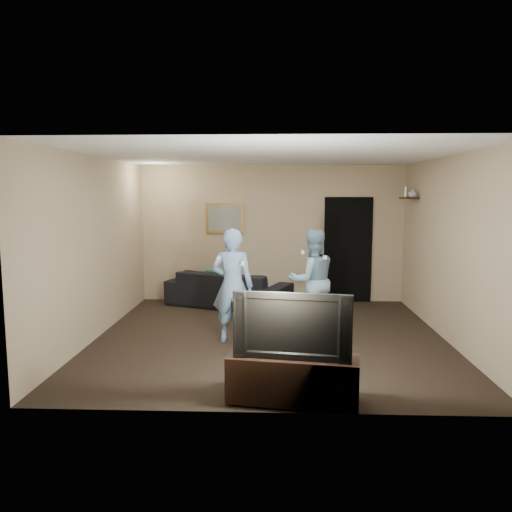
{
  "coord_description": "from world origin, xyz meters",
  "views": [
    {
      "loc": [
        0.08,
        -7.03,
        2.09
      ],
      "look_at": [
        -0.22,
        0.3,
        1.15
      ],
      "focal_mm": 35.0,
      "sensor_mm": 36.0,
      "label": 1
    }
  ],
  "objects_px": {
    "sofa": "(228,289)",
    "wii_player_left": "(233,286)",
    "wii_player_right": "(312,280)",
    "television": "(293,324)",
    "tv_console": "(293,379)"
  },
  "relations": [
    {
      "from": "sofa",
      "to": "wii_player_right",
      "type": "height_order",
      "value": "wii_player_right"
    },
    {
      "from": "sofa",
      "to": "tv_console",
      "type": "xyz_separation_m",
      "value": [
        1.04,
        -4.23,
        -0.08
      ]
    },
    {
      "from": "tv_console",
      "to": "television",
      "type": "distance_m",
      "value": 0.56
    },
    {
      "from": "wii_player_right",
      "to": "television",
      "type": "bearing_deg",
      "value": -98.06
    },
    {
      "from": "wii_player_left",
      "to": "television",
      "type": "bearing_deg",
      "value": -69.1
    },
    {
      "from": "television",
      "to": "wii_player_right",
      "type": "relative_size",
      "value": 0.74
    },
    {
      "from": "sofa",
      "to": "tv_console",
      "type": "height_order",
      "value": "sofa"
    },
    {
      "from": "wii_player_left",
      "to": "sofa",
      "type": "bearing_deg",
      "value": 96.97
    },
    {
      "from": "tv_console",
      "to": "wii_player_right",
      "type": "xyz_separation_m",
      "value": [
        0.38,
        2.67,
        0.52
      ]
    },
    {
      "from": "television",
      "to": "wii_player_right",
      "type": "xyz_separation_m",
      "value": [
        0.38,
        2.67,
        -0.04
      ]
    },
    {
      "from": "television",
      "to": "wii_player_left",
      "type": "xyz_separation_m",
      "value": [
        -0.77,
        2.02,
        -0.01
      ]
    },
    {
      "from": "sofa",
      "to": "wii_player_left",
      "type": "relative_size",
      "value": 1.4
    },
    {
      "from": "television",
      "to": "wii_player_right",
      "type": "bearing_deg",
      "value": 90.32
    },
    {
      "from": "tv_console",
      "to": "television",
      "type": "xyz_separation_m",
      "value": [
        0.0,
        0.0,
        0.56
      ]
    },
    {
      "from": "wii_player_right",
      "to": "sofa",
      "type": "bearing_deg",
      "value": 132.35
    }
  ]
}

